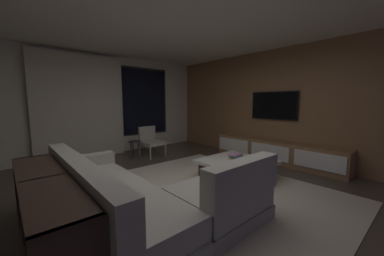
{
  "coord_description": "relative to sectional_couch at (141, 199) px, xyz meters",
  "views": [
    {
      "loc": [
        -2.02,
        -2.39,
        1.44
      ],
      "look_at": [
        1.24,
        1.32,
        0.84
      ],
      "focal_mm": 20.15,
      "sensor_mm": 36.0,
      "label": 1
    }
  ],
  "objects": [
    {
      "name": "media_wall",
      "position": [
        3.93,
        0.16,
        1.06
      ],
      "size": [
        0.12,
        7.8,
        2.7
      ],
      "color": "#8E6642",
      "rests_on": "floor"
    },
    {
      "name": "back_wall_with_window",
      "position": [
        0.81,
        3.78,
        1.05
      ],
      "size": [
        6.6,
        0.3,
        2.7
      ],
      "color": "silver",
      "rests_on": "floor"
    },
    {
      "name": "mounted_tv",
      "position": [
        3.82,
        0.41,
        1.06
      ],
      "size": [
        0.05,
        1.16,
        0.67
      ],
      "color": "black"
    },
    {
      "name": "console_table_behind_couch",
      "position": [
        -0.91,
        0.13,
        0.12
      ],
      "size": [
        0.4,
        2.1,
        0.74
      ],
      "color": "#3E2A22",
      "rests_on": "floor"
    },
    {
      "name": "side_stool",
      "position": [
        1.27,
        2.72,
        0.08
      ],
      "size": [
        0.32,
        0.32,
        0.46
      ],
      "color": "#333338",
      "rests_on": "floor"
    },
    {
      "name": "coffee_table",
      "position": [
        2.04,
        0.15,
        -0.1
      ],
      "size": [
        1.16,
        1.16,
        0.36
      ],
      "color": "#3E2A22",
      "rests_on": "floor"
    },
    {
      "name": "area_rug",
      "position": [
        1.22,
        0.06,
        -0.28
      ],
      "size": [
        3.2,
        3.8,
        0.01
      ],
      "primitive_type": "cube",
      "color": "beige",
      "rests_on": "floor"
    },
    {
      "name": "accent_chair_near_window",
      "position": [
        1.75,
        2.75,
        0.14
      ],
      "size": [
        0.58,
        0.6,
        0.78
      ],
      "color": "#B2ADA0",
      "rests_on": "floor"
    },
    {
      "name": "sectional_couch",
      "position": [
        0.0,
        0.0,
        0.0
      ],
      "size": [
        1.98,
        2.5,
        0.82
      ],
      "color": "gray",
      "rests_on": "floor"
    },
    {
      "name": "book_stack_on_coffee_table",
      "position": [
        2.12,
        0.22,
        0.12
      ],
      "size": [
        0.27,
        0.19,
        0.1
      ],
      "color": "tan",
      "rests_on": "coffee_table"
    },
    {
      "name": "floor",
      "position": [
        0.87,
        0.16,
        -0.29
      ],
      "size": [
        9.2,
        9.2,
        0.0
      ],
      "primitive_type": "plane",
      "color": "#473D33"
    },
    {
      "name": "ceiling",
      "position": [
        0.87,
        0.16,
        2.41
      ],
      "size": [
        8.2,
        8.2,
        0.0
      ],
      "primitive_type": "plane",
      "color": "silver"
    },
    {
      "name": "media_console",
      "position": [
        3.64,
        0.21,
        -0.04
      ],
      "size": [
        0.46,
        3.1,
        0.52
      ],
      "color": "#8E6642",
      "rests_on": "floor"
    }
  ]
}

